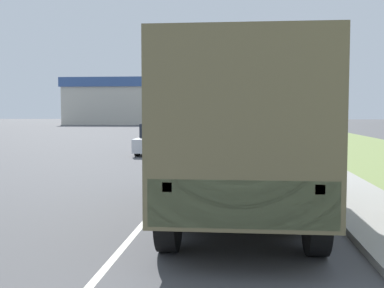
{
  "coord_description": "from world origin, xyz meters",
  "views": [
    {
      "loc": [
        1.77,
        0.58,
        2.1
      ],
      "look_at": [
        0.73,
        11.28,
        1.37
      ],
      "focal_mm": 45.0,
      "sensor_mm": 36.0,
      "label": 1
    }
  ],
  "objects_px": {
    "car_nearest_ahead": "(159,140)",
    "car_fourth_ahead": "(213,122)",
    "military_truck": "(241,130)",
    "car_second_ahead": "(198,129)",
    "car_third_ahead": "(200,125)"
  },
  "relations": [
    {
      "from": "car_nearest_ahead",
      "to": "car_third_ahead",
      "type": "bearing_deg",
      "value": 89.34
    },
    {
      "from": "military_truck",
      "to": "car_nearest_ahead",
      "type": "height_order",
      "value": "military_truck"
    },
    {
      "from": "car_second_ahead",
      "to": "car_fourth_ahead",
      "type": "relative_size",
      "value": 0.97
    },
    {
      "from": "car_third_ahead",
      "to": "military_truck",
      "type": "bearing_deg",
      "value": -84.22
    },
    {
      "from": "car_third_ahead",
      "to": "car_nearest_ahead",
      "type": "bearing_deg",
      "value": -90.66
    },
    {
      "from": "military_truck",
      "to": "car_second_ahead",
      "type": "relative_size",
      "value": 1.72
    },
    {
      "from": "military_truck",
      "to": "car_fourth_ahead",
      "type": "distance_m",
      "value": 53.15
    },
    {
      "from": "car_third_ahead",
      "to": "car_fourth_ahead",
      "type": "height_order",
      "value": "car_third_ahead"
    },
    {
      "from": "military_truck",
      "to": "car_fourth_ahead",
      "type": "bearing_deg",
      "value": 93.68
    },
    {
      "from": "car_nearest_ahead",
      "to": "car_fourth_ahead",
      "type": "xyz_separation_m",
      "value": [
        0.59,
        38.6,
        0.09
      ]
    },
    {
      "from": "car_nearest_ahead",
      "to": "car_fourth_ahead",
      "type": "distance_m",
      "value": 38.61
    },
    {
      "from": "car_second_ahead",
      "to": "car_third_ahead",
      "type": "xyz_separation_m",
      "value": [
        -0.49,
        8.41,
        0.08
      ]
    },
    {
      "from": "car_nearest_ahead",
      "to": "car_second_ahead",
      "type": "distance_m",
      "value": 14.17
    },
    {
      "from": "military_truck",
      "to": "car_second_ahead",
      "type": "bearing_deg",
      "value": 96.49
    },
    {
      "from": "car_second_ahead",
      "to": "car_fourth_ahead",
      "type": "height_order",
      "value": "car_fourth_ahead"
    }
  ]
}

